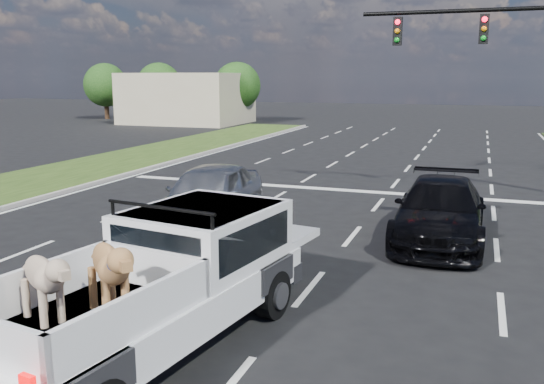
{
  "coord_description": "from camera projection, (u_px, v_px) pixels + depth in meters",
  "views": [
    {
      "loc": [
        4.66,
        -10.26,
        4.05
      ],
      "look_at": [
        0.25,
        2.0,
        1.45
      ],
      "focal_mm": 38.0,
      "sensor_mm": 36.0,
      "label": 1
    }
  ],
  "objects": [
    {
      "name": "ground",
      "position": [
        228.0,
        278.0,
        11.8
      ],
      "size": [
        160.0,
        160.0,
        0.0
      ],
      "primitive_type": "plane",
      "color": "black",
      "rests_on": "ground"
    },
    {
      "name": "road_markings",
      "position": [
        314.0,
        210.0,
        17.86
      ],
      "size": [
        17.75,
        60.0,
        0.01
      ],
      "color": "silver",
      "rests_on": "ground"
    },
    {
      "name": "grass_median_left",
      "position": [
        8.0,
        188.0,
        21.14
      ],
      "size": [
        5.0,
        60.0,
        0.1
      ],
      "primitive_type": "cube",
      "color": "#263F13",
      "rests_on": "ground"
    },
    {
      "name": "curb_left",
      "position": [
        63.0,
        192.0,
        20.33
      ],
      "size": [
        0.15,
        60.0,
        0.14
      ],
      "primitive_type": "cube",
      "color": "#A39D96",
      "rests_on": "ground"
    },
    {
      "name": "building_left",
      "position": [
        187.0,
        98.0,
        51.22
      ],
      "size": [
        10.0,
        8.0,
        4.4
      ],
      "primitive_type": "cube",
      "color": "#BAAE8E",
      "rests_on": "ground"
    },
    {
      "name": "tree_far_a",
      "position": [
        105.0,
        85.0,
        56.17
      ],
      "size": [
        4.2,
        4.2,
        5.4
      ],
      "color": "#332114",
      "rests_on": "ground"
    },
    {
      "name": "tree_far_b",
      "position": [
        159.0,
        85.0,
        54.18
      ],
      "size": [
        4.2,
        4.2,
        5.4
      ],
      "color": "#332114",
      "rests_on": "ground"
    },
    {
      "name": "tree_far_c",
      "position": [
        237.0,
        86.0,
        51.53
      ],
      "size": [
        4.2,
        4.2,
        5.4
      ],
      "color": "#332114",
      "rests_on": "ground"
    },
    {
      "name": "pickup_truck",
      "position": [
        161.0,
        282.0,
        8.66
      ],
      "size": [
        2.97,
        6.12,
        2.2
      ],
      "rotation": [
        0.0,
        0.0,
        -0.15
      ],
      "color": "black",
      "rests_on": "ground"
    },
    {
      "name": "silver_sedan",
      "position": [
        209.0,
        195.0,
        15.82
      ],
      "size": [
        2.53,
        5.24,
        1.72
      ],
      "primitive_type": "imported",
      "rotation": [
        0.0,
        0.0,
        0.1
      ],
      "color": "#ACAFB4",
      "rests_on": "ground"
    },
    {
      "name": "black_coupe",
      "position": [
        440.0,
        211.0,
        14.42
      ],
      "size": [
        2.19,
        5.28,
        1.53
      ],
      "primitive_type": "imported",
      "rotation": [
        0.0,
        0.0,
        0.01
      ],
      "color": "black",
      "rests_on": "ground"
    }
  ]
}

